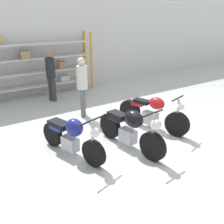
% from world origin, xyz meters
% --- Properties ---
extents(ground_plane, '(30.00, 30.00, 0.00)m').
position_xyz_m(ground_plane, '(0.00, 0.00, 0.00)').
color(ground_plane, silver).
extents(back_wall, '(30.00, 0.08, 3.60)m').
position_xyz_m(back_wall, '(0.00, 5.38, 1.80)').
color(back_wall, silver).
rests_on(back_wall, ground_plane).
extents(shelving_rack, '(4.97, 0.63, 2.31)m').
position_xyz_m(shelving_rack, '(-0.59, 5.02, 1.20)').
color(shelving_rack, orange).
rests_on(shelving_rack, ground_plane).
extents(motorcycle_blue, '(0.84, 1.90, 1.01)m').
position_xyz_m(motorcycle_blue, '(-1.20, 0.18, 0.46)').
color(motorcycle_blue, black).
rests_on(motorcycle_blue, ground_plane).
extents(motorcycle_black, '(0.62, 2.05, 1.08)m').
position_xyz_m(motorcycle_black, '(0.06, -0.28, 0.50)').
color(motorcycle_black, black).
rests_on(motorcycle_black, ground_plane).
extents(motorcycle_red, '(0.83, 2.10, 1.03)m').
position_xyz_m(motorcycle_red, '(1.24, 0.28, 0.44)').
color(motorcycle_red, black).
rests_on(motorcycle_red, ground_plane).
extents(person_browsing, '(0.44, 0.44, 1.79)m').
position_xyz_m(person_browsing, '(-0.17, 4.05, 1.06)').
color(person_browsing, '#38332D').
rests_on(person_browsing, ground_plane).
extents(person_near_rack, '(0.44, 0.44, 1.80)m').
position_xyz_m(person_near_rack, '(0.08, 2.12, 1.07)').
color(person_near_rack, '#595960').
rests_on(person_near_rack, ground_plane).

